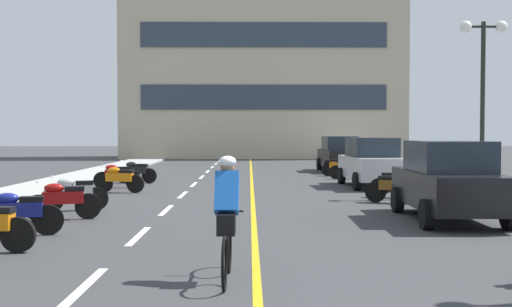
{
  "coord_description": "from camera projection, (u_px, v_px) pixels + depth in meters",
  "views": [
    {
      "loc": [
        0.15,
        -2.01,
        2.01
      ],
      "look_at": [
        0.41,
        21.67,
        1.21
      ],
      "focal_mm": 43.58,
      "sensor_mm": 36.0,
      "label": 1
    }
  ],
  "objects": [
    {
      "name": "motorcycle_7",
      "position": [
        396.0,
        187.0,
        17.65
      ],
      "size": [
        1.64,
        0.8,
        0.92
      ],
      "color": "black",
      "rests_on": "ground"
    },
    {
      "name": "cyclist_rider",
      "position": [
        227.0,
        215.0,
        8.4
      ],
      "size": [
        0.42,
        1.77,
        1.71
      ],
      "color": "black",
      "rests_on": "ground"
    },
    {
      "name": "lane_dash_11",
      "position": [
        221.0,
        159.0,
        48.02
      ],
      "size": [
        0.14,
        2.2,
        0.01
      ],
      "primitive_type": "cube",
      "color": "silver",
      "rests_on": "ground"
    },
    {
      "name": "motorcycle_11",
      "position": [
        136.0,
        171.0,
        24.67
      ],
      "size": [
        1.69,
        0.62,
        0.92
      ],
      "color": "black",
      "rests_on": "ground"
    },
    {
      "name": "lane_dash_7",
      "position": [
        208.0,
        171.0,
        32.03
      ],
      "size": [
        0.14,
        2.2,
        0.01
      ],
      "primitive_type": "cube",
      "color": "silver",
      "rests_on": "ground"
    },
    {
      "name": "motorcycle_12",
      "position": [
        349.0,
        168.0,
        26.88
      ],
      "size": [
        1.7,
        0.6,
        0.92
      ],
      "color": "black",
      "rests_on": "ground"
    },
    {
      "name": "parked_car_mid",
      "position": [
        372.0,
        162.0,
        22.94
      ],
      "size": [
        2.06,
        4.27,
        1.82
      ],
      "color": "black",
      "rests_on": "ground"
    },
    {
      "name": "motorcycle_13",
      "position": [
        340.0,
        166.0,
        28.59
      ],
      "size": [
        1.64,
        0.78,
        0.92
      ],
      "color": "black",
      "rests_on": "ground"
    },
    {
      "name": "parked_car_far",
      "position": [
        339.0,
        154.0,
        32.07
      ],
      "size": [
        2.02,
        4.25,
        1.82
      ],
      "color": "black",
      "rests_on": "ground"
    },
    {
      "name": "motorcycle_8",
      "position": [
        397.0,
        183.0,
        19.07
      ],
      "size": [
        1.68,
        0.65,
        0.92
      ],
      "color": "black",
      "rests_on": "ground"
    },
    {
      "name": "motorcycle_4",
      "position": [
        17.0,
        212.0,
        11.98
      ],
      "size": [
        1.68,
        0.67,
        0.92
      ],
      "color": "black",
      "rests_on": "ground"
    },
    {
      "name": "parked_car_near",
      "position": [
        448.0,
        180.0,
        14.18
      ],
      "size": [
        2.0,
        4.24,
        1.82
      ],
      "color": "black",
      "rests_on": "ground"
    },
    {
      "name": "curb_left",
      "position": [
        74.0,
        179.0,
        25.98
      ],
      "size": [
        2.4,
        72.0,
        0.12
      ],
      "primitive_type": "cube",
      "color": "#A8A8A3",
      "rests_on": "ground"
    },
    {
      "name": "motorcycle_10",
      "position": [
        117.0,
        175.0,
        22.49
      ],
      "size": [
        1.68,
        0.66,
        0.92
      ],
      "color": "black",
      "rests_on": "ground"
    },
    {
      "name": "office_building",
      "position": [
        263.0,
        61.0,
        49.98
      ],
      "size": [
        22.1,
        6.48,
        15.65
      ],
      "color": "#BCAD93",
      "rests_on": "ground"
    },
    {
      "name": "lane_dash_6",
      "position": [
        202.0,
        177.0,
        28.04
      ],
      "size": [
        0.14,
        2.2,
        0.01
      ],
      "primitive_type": "cube",
      "color": "silver",
      "rests_on": "ground"
    },
    {
      "name": "lane_dash_8",
      "position": [
        212.0,
        167.0,
        36.03
      ],
      "size": [
        0.14,
        2.2,
        0.01
      ],
      "primitive_type": "cube",
      "color": "silver",
      "rests_on": "ground"
    },
    {
      "name": "lane_dash_1",
      "position": [
        84.0,
        287.0,
        8.05
      ],
      "size": [
        0.14,
        2.2,
        0.01
      ],
      "primitive_type": "cube",
      "color": "silver",
      "rests_on": "ground"
    },
    {
      "name": "street_lamp_mid",
      "position": [
        483.0,
        68.0,
        19.08
      ],
      "size": [
        1.46,
        0.36,
        5.32
      ],
      "color": "black",
      "rests_on": "curb_right"
    },
    {
      "name": "motorcycle_9",
      "position": [
        119.0,
        179.0,
        20.75
      ],
      "size": [
        1.69,
        0.6,
        0.92
      ],
      "color": "black",
      "rests_on": "ground"
    },
    {
      "name": "lane_dash_9",
      "position": [
        216.0,
        164.0,
        40.03
      ],
      "size": [
        0.14,
        2.2,
        0.01
      ],
      "primitive_type": "cube",
      "color": "silver",
      "rests_on": "ground"
    },
    {
      "name": "centre_line_yellow",
      "position": [
        252.0,
        180.0,
        26.06
      ],
      "size": [
        0.12,
        66.0,
        0.01
      ],
      "primitive_type": "cube",
      "color": "gold",
      "rests_on": "ground"
    },
    {
      "name": "curb_right",
      "position": [
        416.0,
        179.0,
        26.14
      ],
      "size": [
        2.4,
        72.0,
        0.12
      ],
      "primitive_type": "cube",
      "color": "#A8A8A3",
      "rests_on": "ground"
    },
    {
      "name": "lane_dash_4",
      "position": [
        183.0,
        195.0,
        20.04
      ],
      "size": [
        0.14,
        2.2,
        0.01
      ],
      "primitive_type": "cube",
      "color": "silver",
      "rests_on": "ground"
    },
    {
      "name": "motorcycle_5",
      "position": [
        63.0,
        200.0,
        14.22
      ],
      "size": [
        1.66,
        0.72,
        0.92
      ],
      "color": "black",
      "rests_on": "ground"
    },
    {
      "name": "lane_dash_5",
      "position": [
        194.0,
        184.0,
        24.04
      ],
      "size": [
        0.14,
        2.2,
        0.01
      ],
      "primitive_type": "cube",
      "color": "silver",
      "rests_on": "ground"
    },
    {
      "name": "lane_dash_3",
      "position": [
        166.0,
        210.0,
        16.04
      ],
      "size": [
        0.14,
        2.2,
        0.01
      ],
      "primitive_type": "cube",
      "color": "silver",
      "rests_on": "ground"
    },
    {
      "name": "lane_dash_2",
      "position": [
        139.0,
        236.0,
        12.05
      ],
      "size": [
        0.14,
        2.2,
        0.01
      ],
      "primitive_type": "cube",
      "color": "silver",
      "rests_on": "ground"
    },
    {
      "name": "motorcycle_6",
      "position": [
        74.0,
        193.0,
        15.88
      ],
      "size": [
        1.65,
        0.75,
        0.92
      ],
      "color": "black",
      "rests_on": "ground"
    },
    {
      "name": "ground_plane",
      "position": [
        245.0,
        187.0,
        23.06
      ],
      "size": [
        140.0,
        140.0,
        0.0
      ],
      "primitive_type": "plane",
      "color": "#38383A"
    },
    {
      "name": "lane_dash_10",
      "position": [
        219.0,
        161.0,
        44.03
      ],
      "size": [
        0.14,
        2.2,
        0.01
      ],
      "primitive_type": "cube",
      "color": "silver",
      "rests_on": "ground"
    }
  ]
}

